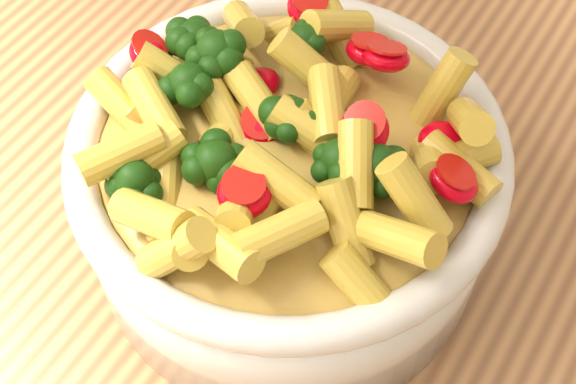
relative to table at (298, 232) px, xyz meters
The scene contains 3 objects.
table is the anchor object (origin of this frame).
serving_bowl 0.17m from the table, 64.45° to the right, with size 0.23×0.23×0.10m.
pasta_salad 0.22m from the table, 64.45° to the right, with size 0.18×0.18×0.04m.
Camera 1 is at (0.16, -0.28, 1.31)m, focal length 50.00 mm.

